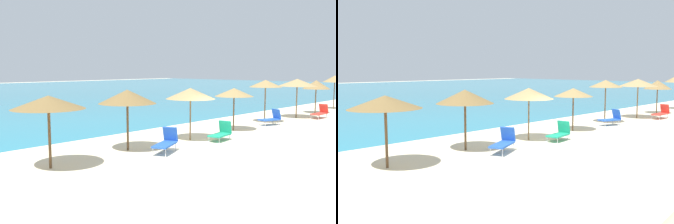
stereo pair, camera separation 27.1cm
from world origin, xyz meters
TOP-DOWN VIEW (x-y plane):
  - ground_plane at (0.00, 0.00)m, footprint 160.00×160.00m
  - beach_umbrella_3 at (-7.30, 2.32)m, footprint 2.53×2.53m
  - beach_umbrella_4 at (-3.49, 2.62)m, footprint 2.44×2.44m
  - beach_umbrella_5 at (0.13, 2.23)m, footprint 2.38×2.38m
  - beach_umbrella_6 at (3.98, 2.33)m, footprint 2.14×2.14m
  - beach_umbrella_7 at (7.99, 2.66)m, footprint 2.06×2.06m
  - beach_umbrella_8 at (11.61, 2.26)m, footprint 2.62×2.62m
  - beach_umbrella_9 at (15.20, 2.41)m, footprint 2.05×2.05m
  - lounge_chair_0 at (12.54, 0.94)m, footprint 1.64×0.65m
  - lounge_chair_1 at (-2.66, 1.16)m, footprint 1.67×1.20m
  - lounge_chair_3 at (1.05, 1.05)m, footprint 1.38×0.81m
  - lounge_chair_4 at (7.29, 1.82)m, footprint 1.48×1.04m

SIDE VIEW (x-z plane):
  - ground_plane at x=0.00m, z-range 0.00..0.00m
  - lounge_chair_3 at x=1.05m, z-range -0.08..0.85m
  - lounge_chair_0 at x=12.54m, z-range -0.07..0.90m
  - lounge_chair_4 at x=7.29m, z-range -0.06..0.92m
  - lounge_chair_1 at x=-2.66m, z-range -0.06..0.95m
  - beach_umbrella_6 at x=3.98m, z-range 0.95..3.32m
  - beach_umbrella_9 at x=15.20m, z-range 0.93..3.47m
  - beach_umbrella_5 at x=0.13m, z-range 1.00..3.52m
  - beach_umbrella_4 at x=-3.49m, z-range 0.99..3.57m
  - beach_umbrella_3 at x=-7.30m, z-range 1.03..3.58m
  - beach_umbrella_8 at x=11.61m, z-range 1.10..3.82m
  - beach_umbrella_7 at x=7.99m, z-range 1.12..3.85m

